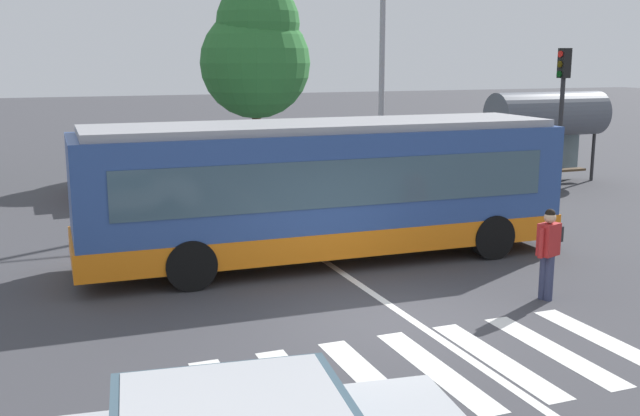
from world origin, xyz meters
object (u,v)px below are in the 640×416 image
Objects in this scene: bus_stop_shelter at (547,116)px; city_transit_bus at (324,190)px; parked_car_red at (116,174)px; twin_arm_street_lamp at (383,5)px; background_tree_right at (256,52)px; parked_car_silver at (271,166)px; traffic_light_far_corner at (562,99)px; parked_car_teal at (198,172)px; pedestrian_crossing_street at (548,249)px.

city_transit_bus is at bearing -149.02° from bus_stop_shelter.
parked_car_red is 0.45× the size of twin_arm_street_lamp.
city_transit_bus is 1.06× the size of twin_arm_street_lamp.
parked_car_silver is at bearing -101.87° from background_tree_right.
background_tree_right reaches higher than traffic_light_far_corner.
parked_car_red and parked_car_silver have the same top height.
bus_stop_shelter is (9.29, -2.75, 1.65)m from parked_car_silver.
parked_car_teal is 2.67m from parked_car_silver.
twin_arm_street_lamp reaches higher than parked_car_teal.
traffic_light_far_corner is at bearing -58.17° from background_tree_right.
pedestrian_crossing_street is 0.40× the size of bus_stop_shelter.
city_transit_bus is 11.51m from twin_arm_street_lamp.
pedestrian_crossing_street is at bearing -74.11° from parked_car_teal.
parked_car_teal is (-0.90, 8.96, -0.82)m from city_transit_bus.
pedestrian_crossing_street is at bearing -85.43° from parked_car_silver.
traffic_light_far_corner is at bearing 50.41° from pedestrian_crossing_street.
twin_arm_street_lamp is (6.58, -0.07, 5.43)m from parked_car_teal.
bus_stop_shelter is 6.93m from twin_arm_street_lamp.
parked_car_red is 14.84m from bus_stop_shelter.
background_tree_right is at bearing 89.88° from pedestrian_crossing_street.
pedestrian_crossing_street is 0.38× the size of parked_car_teal.
city_transit_bus is at bearing 124.64° from pedestrian_crossing_street.
traffic_light_far_corner is at bearing 22.87° from city_transit_bus.
parked_car_red is 0.61× the size of background_tree_right.
bus_stop_shelter reaches higher than parked_car_teal.
background_tree_right reaches higher than bus_stop_shelter.
pedestrian_crossing_street reaches higher than parked_car_red.
traffic_light_far_corner is (9.48, 4.00, 1.57)m from city_transit_bus.
traffic_light_far_corner is (7.74, -5.38, 2.39)m from parked_car_silver.
pedestrian_crossing_street is at bearing -127.56° from bus_stop_shelter.
traffic_light_far_corner is (6.67, 8.06, 2.19)m from pedestrian_crossing_street.
twin_arm_street_lamp is at bearing 57.41° from city_transit_bus.
city_transit_bus is 9.57m from parked_car_silver.
parked_car_silver is 1.06× the size of bus_stop_shelter.
twin_arm_street_lamp reaches higher than parked_car_red.
twin_arm_street_lamp reaches higher than traffic_light_far_corner.
parked_car_red is 14.23m from traffic_light_far_corner.
twin_arm_street_lamp reaches higher than bus_stop_shelter.
bus_stop_shelter is (11.92, -2.34, 1.65)m from parked_car_teal.
twin_arm_street_lamp is at bearing -0.62° from parked_car_teal.
parked_car_silver is (-1.07, 13.44, -0.20)m from pedestrian_crossing_street.
city_transit_bus is 4.98m from pedestrian_crossing_street.
background_tree_right is (0.04, 18.74, 3.69)m from pedestrian_crossing_street.
city_transit_bus is at bearing -157.13° from traffic_light_far_corner.
parked_car_silver is at bearing 163.49° from bus_stop_shelter.
twin_arm_street_lamp is (-5.35, 2.27, 3.77)m from bus_stop_shelter.
traffic_light_far_corner is 3.13m from bus_stop_shelter.
twin_arm_street_lamp is 6.62m from background_tree_right.
bus_stop_shelter is at bearing 59.44° from traffic_light_far_corner.
twin_arm_street_lamp is at bearing 127.83° from traffic_light_far_corner.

